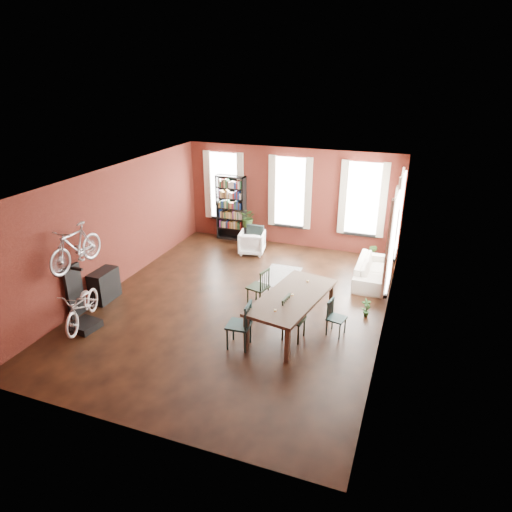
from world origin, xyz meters
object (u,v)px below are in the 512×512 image
at_px(bookshelf, 231,208).
at_px(plant_stand, 249,234).
at_px(dining_table, 292,313).
at_px(dining_chair_a, 239,325).
at_px(dining_chair_d, 336,318).
at_px(white_armchair, 252,241).
at_px(cream_sofa, 373,267).
at_px(console_table, 104,285).
at_px(dining_chair_b, 258,287).
at_px(dining_chair_c, 294,319).
at_px(bike_trainer, 85,325).
at_px(bicycle_floor, 80,290).

bearing_deg(bookshelf, plant_stand, -10.27).
xyz_separation_m(dining_table, dining_chair_a, (-0.86, -1.03, 0.09)).
bearing_deg(dining_chair_d, white_armchair, 54.46).
distance_m(bookshelf, cream_sofa, 5.28).
relative_size(cream_sofa, console_table, 2.60).
height_order(bookshelf, plant_stand, bookshelf).
height_order(dining_chair_b, bookshelf, bookshelf).
height_order(dining_chair_c, bike_trainer, dining_chair_c).
relative_size(dining_chair_c, bookshelf, 0.44).
xyz_separation_m(white_armchair, console_table, (-2.40, -4.23, 0.00)).
relative_size(dining_table, dining_chair_b, 2.55).
bearing_deg(cream_sofa, dining_chair_d, 172.62).
relative_size(dining_table, plant_stand, 4.43).
bearing_deg(plant_stand, dining_chair_b, -65.95).
relative_size(dining_chair_b, console_table, 1.23).
distance_m(bookshelf, bicycle_floor, 6.61).
bearing_deg(dining_chair_c, dining_chair_b, 52.80).
bearing_deg(dining_chair_a, dining_chair_c, 120.61).
height_order(dining_chair_d, console_table, dining_chair_d).
bearing_deg(bike_trainer, white_armchair, 70.65).
xyz_separation_m(cream_sofa, bicycle_floor, (-5.75, -4.86, 0.60)).
distance_m(dining_chair_c, plant_stand, 5.97).
bearing_deg(dining_chair_c, dining_chair_d, -54.59).
height_order(dining_chair_d, bike_trainer, dining_chair_d).
relative_size(dining_chair_d, plant_stand, 1.44).
bearing_deg(dining_chair_c, dining_table, 28.45).
xyz_separation_m(bookshelf, console_table, (-1.28, -5.20, -0.70)).
relative_size(dining_chair_a, cream_sofa, 0.50).
distance_m(dining_table, dining_chair_a, 1.34).
distance_m(dining_chair_b, white_armchair, 3.42).
xyz_separation_m(dining_table, white_armchair, (-2.45, 3.96, -0.03)).
relative_size(bookshelf, bike_trainer, 3.88).
bearing_deg(dining_chair_c, bike_trainer, 111.26).
height_order(dining_chair_a, dining_chair_b, dining_chair_a).
bearing_deg(dining_chair_d, plant_stand, 52.11).
bearing_deg(cream_sofa, bicycle_floor, 130.20).
bearing_deg(white_armchair, console_table, 49.56).
height_order(dining_chair_b, bike_trainer, dining_chair_b).
bearing_deg(plant_stand, bike_trainer, -103.37).
relative_size(white_armchair, cream_sofa, 0.38).
bearing_deg(plant_stand, white_armchair, -63.13).
distance_m(cream_sofa, bicycle_floor, 7.55).
bearing_deg(white_armchair, cream_sofa, 158.35).
bearing_deg(bicycle_floor, dining_chair_c, -1.46).
bearing_deg(bicycle_floor, plant_stand, 59.52).
xyz_separation_m(bookshelf, plant_stand, (0.69, -0.12, -0.82)).
bearing_deg(dining_chair_d, console_table, 106.53).
xyz_separation_m(dining_chair_a, bookshelf, (-2.71, 5.96, 0.58)).
xyz_separation_m(dining_chair_a, dining_chair_b, (-0.25, 1.85, -0.03)).
xyz_separation_m(dining_chair_d, plant_stand, (-3.86, 4.66, -0.12)).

